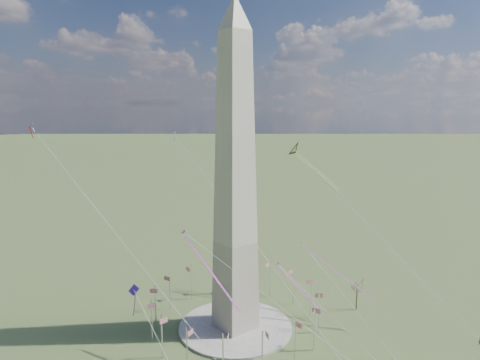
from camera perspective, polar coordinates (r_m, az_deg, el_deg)
ground at (r=144.12m, az=-0.61°, el=-19.10°), size 2000.00×2000.00×0.00m
plaza at (r=143.92m, az=-0.62°, el=-18.97°), size 36.00×36.00×0.80m
washington_monument at (r=127.70m, az=-0.66°, el=0.01°), size 15.56×15.56×100.00m
flagpole_ring at (r=140.70m, az=-0.62°, el=-16.52°), size 54.40×54.40×13.00m
tree_near at (r=156.70m, az=15.35°, el=-13.73°), size 6.37×6.37×11.14m
person_east at (r=152.77m, az=29.29°, el=-18.28°), size 0.85×0.78×1.96m
kite_delta_black at (r=159.39m, az=7.59°, el=3.70°), size 10.61×20.18×16.46m
kite_diamond_purple at (r=120.96m, az=-13.95°, el=-14.46°), size 2.19×3.10×9.42m
kite_streamer_left at (r=143.40m, az=11.26°, el=-10.66°), size 12.44×22.46×16.84m
kite_streamer_mid at (r=117.98m, az=-5.21°, el=-10.27°), size 3.24×23.90×16.40m
kite_streamer_right at (r=151.04m, az=7.09°, el=-13.24°), size 4.03×18.84×12.98m
kite_small_red at (r=144.38m, az=-26.13°, el=6.33°), size 1.57×2.24×4.67m
kite_small_white at (r=166.55m, az=-8.76°, el=6.02°), size 1.19×1.84×4.03m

